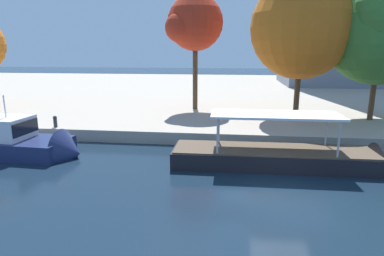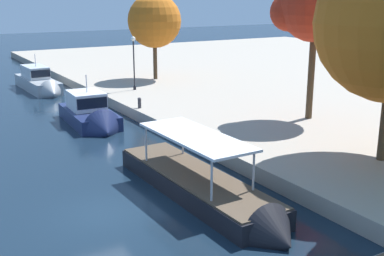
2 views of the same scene
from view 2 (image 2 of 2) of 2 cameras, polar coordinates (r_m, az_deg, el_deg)
name	(u,v)px [view 2 (image 2 of 2)]	position (r m, az deg, el deg)	size (l,w,h in m)	color
ground_plane	(105,214)	(21.57, -10.20, -9.92)	(220.00, 220.00, 0.00)	#142333
motor_yacht_0	(39,84)	(50.45, -17.46, 4.98)	(9.57, 2.70, 4.29)	#9EA3A8
motor_yacht_1	(92,117)	(35.90, -11.69, 1.28)	(7.92, 3.29, 4.64)	navy
tour_boat_2	(206,193)	(22.49, 1.69, -7.59)	(12.03, 2.86, 3.87)	black
mooring_bollard_0	(140,102)	(37.12, -6.17, 3.01)	(0.28, 0.28, 0.82)	#2D2D33
lamp_post	(134,57)	(44.17, -6.84, 8.25)	(0.40, 0.40, 4.78)	black
tree_0	(314,7)	(34.01, 14.06, 13.61)	(4.92, 4.95, 10.14)	#4C3823
tree_4	(155,21)	(49.65, -4.42, 12.44)	(5.35, 5.35, 8.51)	#4C3823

